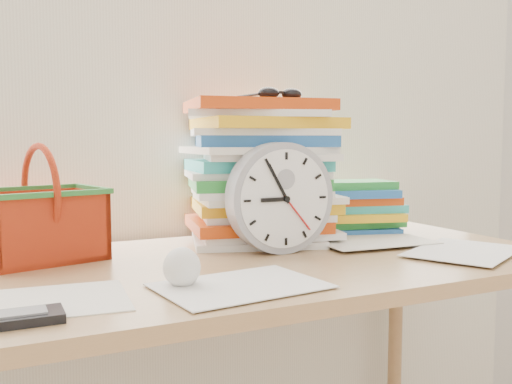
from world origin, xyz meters
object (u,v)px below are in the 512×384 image
book_stack (358,207)px  calculator (12,319)px  clock (280,198)px  desk (256,292)px  basket (40,203)px  paper_stack (260,172)px

book_stack → calculator: book_stack is taller
clock → desk: bearing=-154.7°
desk → basket: basket is taller
clock → basket: bearing=162.9°
desk → calculator: (-0.51, -0.25, 0.08)m
desk → calculator: 0.58m
basket → calculator: (-0.08, -0.45, -0.12)m
paper_stack → calculator: bearing=-144.0°
basket → desk: bearing=-38.1°
basket → calculator: size_ratio=1.78×
paper_stack → book_stack: paper_stack is taller
book_stack → basket: 0.83m
basket → book_stack: bearing=-14.5°
clock → calculator: size_ratio=1.83×
clock → calculator: clock is taller
book_stack → calculator: 1.02m
desk → paper_stack: 0.34m
calculator → book_stack: bearing=26.0°
desk → calculator: bearing=-153.7°
clock → calculator: 0.67m
paper_stack → clock: size_ratio=1.46×
desk → calculator: size_ratio=10.00×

